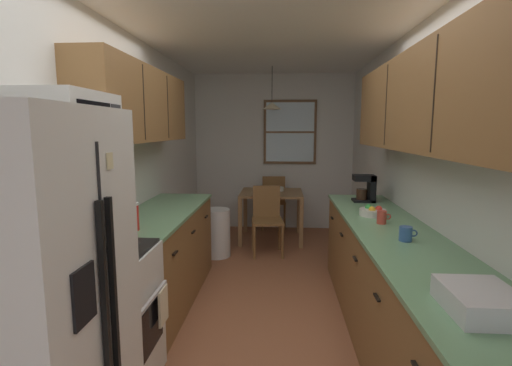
{
  "coord_description": "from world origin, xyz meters",
  "views": [
    {
      "loc": [
        0.13,
        -2.66,
        1.66
      ],
      "look_at": [
        -0.15,
        1.48,
        1.06
      ],
      "focal_mm": 26.45,
      "sensor_mm": 36.0,
      "label": 1
    }
  ],
  "objects": [
    {
      "name": "upper_cabinets_right",
      "position": [
        1.14,
        0.03,
        1.85
      ],
      "size": [
        0.33,
        2.97,
        0.7
      ],
      "color": "brown"
    },
    {
      "name": "back_window",
      "position": [
        0.27,
        3.58,
        1.61
      ],
      "size": [
        0.86,
        0.05,
        1.04
      ],
      "color": "brown"
    },
    {
      "name": "counter_left",
      "position": [
        -1.0,
        0.74,
        0.45
      ],
      "size": [
        0.64,
        1.87,
        0.9
      ],
      "color": "brown",
      "rests_on": "ground"
    },
    {
      "name": "stove_range",
      "position": [
        -0.99,
        -0.51,
        0.47
      ],
      "size": [
        0.66,
        0.62,
        1.1
      ],
      "color": "white",
      "rests_on": "ground"
    },
    {
      "name": "dining_chair_far",
      "position": [
        0.0,
        3.5,
        0.5
      ],
      "size": [
        0.43,
        0.43,
        0.9
      ],
      "color": "brown",
      "rests_on": "ground"
    },
    {
      "name": "ground_plane",
      "position": [
        0.0,
        1.0,
        0.0
      ],
      "size": [
        12.0,
        12.0,
        0.0
      ],
      "primitive_type": "plane",
      "color": "#995B3D"
    },
    {
      "name": "ceiling_slab",
      "position": [
        0.0,
        1.0,
        2.59
      ],
      "size": [
        4.4,
        9.0,
        0.08
      ],
      "primitive_type": "cube",
      "color": "white"
    },
    {
      "name": "mug_spare",
      "position": [
        0.99,
        -0.1,
        0.95
      ],
      "size": [
        0.12,
        0.09,
        0.1
      ],
      "color": "#335999",
      "rests_on": "counter_right"
    },
    {
      "name": "refrigerator",
      "position": [
        -0.95,
        -1.22,
        0.88
      ],
      "size": [
        0.73,
        0.76,
        1.75
      ],
      "color": "white",
      "rests_on": "ground"
    },
    {
      "name": "dining_table",
      "position": [
        -0.01,
        2.88,
        0.62
      ],
      "size": [
        0.91,
        0.82,
        0.73
      ],
      "color": "olive",
      "rests_on": "ground"
    },
    {
      "name": "dish_rack",
      "position": [
        0.97,
        -1.12,
        0.95
      ],
      "size": [
        0.28,
        0.34,
        0.1
      ],
      "primitive_type": "cube",
      "color": "silver",
      "rests_on": "counter_right"
    },
    {
      "name": "wall_right",
      "position": [
        1.35,
        1.0,
        1.27
      ],
      "size": [
        0.1,
        9.0,
        2.55
      ],
      "primitive_type": "cube",
      "color": "silver",
      "rests_on": "ground"
    },
    {
      "name": "wall_left",
      "position": [
        -1.35,
        1.0,
        1.27
      ],
      "size": [
        0.1,
        9.0,
        2.55
      ],
      "primitive_type": "cube",
      "color": "silver",
      "rests_on": "ground"
    },
    {
      "name": "counter_right",
      "position": [
        1.0,
        0.08,
        0.45
      ],
      "size": [
        0.64,
        3.29,
        0.9
      ],
      "color": "brown",
      "rests_on": "ground"
    },
    {
      "name": "upper_cabinets_left",
      "position": [
        -1.14,
        0.69,
        1.87
      ],
      "size": [
        0.33,
        1.95,
        0.65
      ],
      "color": "brown"
    },
    {
      "name": "table_serving_bowl",
      "position": [
        0.08,
        2.97,
        0.76
      ],
      "size": [
        0.18,
        0.18,
        0.06
      ],
      "primitive_type": "cylinder",
      "color": "silver",
      "rests_on": "dining_table"
    },
    {
      "name": "mug_by_coffeemaker",
      "position": [
        0.95,
        0.38,
        0.95
      ],
      "size": [
        0.11,
        0.08,
        0.1
      ],
      "color": "#BF3F33",
      "rests_on": "counter_right"
    },
    {
      "name": "dish_towel",
      "position": [
        -0.64,
        -0.35,
        0.5
      ],
      "size": [
        0.02,
        0.16,
        0.24
      ],
      "primitive_type": "cube",
      "color": "beige"
    },
    {
      "name": "fruit_bowl",
      "position": [
        0.94,
        0.66,
        0.94
      ],
      "size": [
        0.23,
        0.23,
        0.09
      ],
      "color": "silver",
      "rests_on": "counter_right"
    },
    {
      "name": "storage_canister",
      "position": [
        -1.0,
        0.04,
        1.01
      ],
      "size": [
        0.13,
        0.13,
        0.21
      ],
      "color": "red",
      "rests_on": "counter_left"
    },
    {
      "name": "dining_chair_near",
      "position": [
        -0.05,
        2.26,
        0.5
      ],
      "size": [
        0.44,
        0.44,
        0.9
      ],
      "color": "brown",
      "rests_on": "ground"
    },
    {
      "name": "trash_bin",
      "position": [
        -0.7,
        2.08,
        0.31
      ],
      "size": [
        0.35,
        0.35,
        0.63
      ],
      "primitive_type": "cylinder",
      "color": "white",
      "rests_on": "ground"
    },
    {
      "name": "microwave_over_range",
      "position": [
        -1.11,
        -0.51,
        1.7
      ],
      "size": [
        0.39,
        0.62,
        0.35
      ],
      "color": "white"
    },
    {
      "name": "wall_back",
      "position": [
        0.0,
        3.65,
        1.27
      ],
      "size": [
        4.4,
        0.1,
        2.55
      ],
      "primitive_type": "cube",
      "color": "silver",
      "rests_on": "ground"
    },
    {
      "name": "pendant_light",
      "position": [
        -0.01,
        2.88,
        2.0
      ],
      "size": [
        0.27,
        0.27,
        0.61
      ],
      "color": "black"
    },
    {
      "name": "coffee_maker",
      "position": [
        1.03,
        1.32,
        1.05
      ],
      "size": [
        0.22,
        0.18,
        0.28
      ],
      "color": "black",
      "rests_on": "counter_right"
    }
  ]
}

